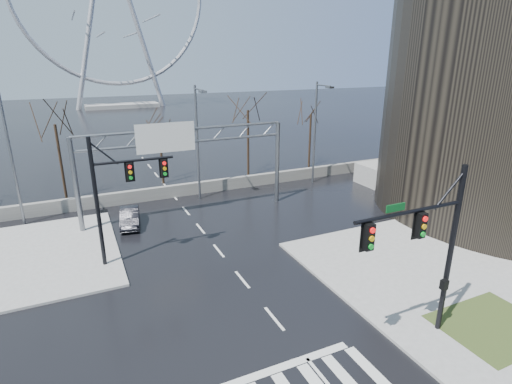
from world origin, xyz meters
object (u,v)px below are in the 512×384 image
signal_mast_far (116,189)px  car (130,217)px  signal_mast_near (431,241)px  sign_gantry (181,153)px

signal_mast_far → car: 7.36m
signal_mast_near → sign_gantry: (-5.52, 19.00, 0.31)m
signal_mast_near → sign_gantry: 19.79m
signal_mast_far → car: (1.22, 5.93, -4.18)m
signal_mast_near → car: (-9.79, 18.93, -4.22)m
signal_mast_far → car: signal_mast_far is taller
car → signal_mast_near: bearing=-53.6°
signal_mast_near → car: bearing=117.3°
signal_mast_near → signal_mast_far: bearing=130.3°
car → signal_mast_far: bearing=-92.5°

